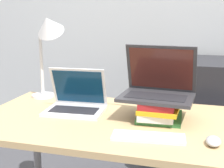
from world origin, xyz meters
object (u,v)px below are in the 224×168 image
at_px(desk_lamp, 48,35).
at_px(mini_fridge, 214,123).
at_px(laptop_left, 76,102).
at_px(mouse, 213,141).
at_px(laptop_on_books, 158,87).
at_px(wireless_keyboard, 148,137).
at_px(book_stack, 159,109).

bearing_deg(desk_lamp, mini_fridge, 31.25).
height_order(laptop_left, mini_fridge, laptop_left).
height_order(mouse, mini_fridge, mini_fridge).
distance_m(laptop_on_books, wireless_keyboard, 0.32).
height_order(laptop_on_books, mini_fridge, laptop_on_books).
xyz_separation_m(book_stack, wireless_keyboard, (-0.01, -0.26, -0.05)).
bearing_deg(mini_fridge, mouse, -93.48).
xyz_separation_m(laptop_on_books, mouse, (0.26, -0.27, -0.14)).
bearing_deg(wireless_keyboard, mini_fridge, 72.86).
bearing_deg(book_stack, laptop_on_books, 115.10).
bearing_deg(mouse, laptop_on_books, 133.91).
distance_m(book_stack, laptop_on_books, 0.11).
height_order(book_stack, mini_fridge, mini_fridge).
height_order(laptop_on_books, wireless_keyboard, laptop_on_books).
distance_m(book_stack, desk_lamp, 0.79).
relative_size(wireless_keyboard, mouse, 3.21).
bearing_deg(laptop_left, laptop_on_books, 1.37).
bearing_deg(mouse, mini_fridge, 86.52).
distance_m(wireless_keyboard, desk_lamp, 0.90).
bearing_deg(mini_fridge, laptop_on_books, -112.83).
height_order(desk_lamp, mini_fridge, desk_lamp).
height_order(laptop_left, mouse, laptop_left).
relative_size(mouse, desk_lamp, 0.18).
bearing_deg(laptop_on_books, desk_lamp, 166.05).
xyz_separation_m(laptop_left, wireless_keyboard, (0.44, -0.27, -0.04)).
xyz_separation_m(laptop_on_books, mini_fridge, (0.33, 0.78, -0.43)).
bearing_deg(laptop_on_books, mouse, -46.09).
bearing_deg(desk_lamp, book_stack, -15.51).
height_order(book_stack, desk_lamp, desk_lamp).
bearing_deg(wireless_keyboard, laptop_left, 148.14).
distance_m(laptop_left, mini_fridge, 1.14).
bearing_deg(mini_fridge, desk_lamp, -148.75).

